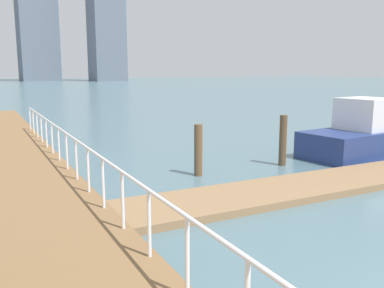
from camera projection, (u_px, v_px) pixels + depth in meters
name	position (u px, v px, depth m)	size (l,w,h in m)	color
ground_plane	(92.00, 131.00, 22.17)	(300.00, 300.00, 0.00)	slate
floating_dock	(325.00, 183.00, 11.64)	(13.26, 2.00, 0.18)	#93704C
boardwalk_railing	(88.00, 158.00, 9.62)	(0.06, 23.21, 1.08)	white
dock_piling_1	(283.00, 140.00, 14.10)	(0.25, 0.25, 1.72)	brown
dock_piling_2	(198.00, 150.00, 12.72)	(0.25, 0.25, 1.59)	brown
moored_boat_0	(357.00, 135.00, 15.65)	(4.27, 2.59, 2.16)	navy
skyline_tower_2	(36.00, 13.00, 119.99)	(10.69, 8.00, 38.61)	slate
skyline_tower_3	(106.00, 18.00, 119.50)	(8.88, 10.59, 35.66)	slate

